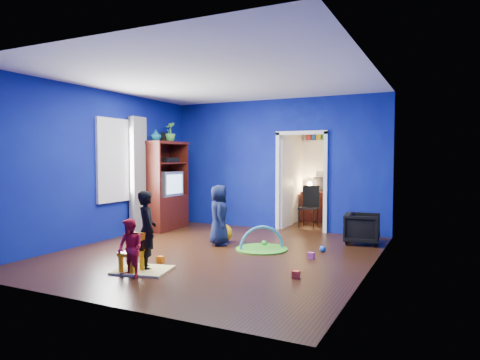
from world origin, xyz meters
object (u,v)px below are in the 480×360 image
at_px(toddler_red, 130,249).
at_px(study_desk, 320,207).
at_px(vase, 156,135).
at_px(hopper_ball, 223,233).
at_px(tv_armoire, 165,185).
at_px(kid_chair, 131,255).
at_px(folding_chair, 309,207).
at_px(play_mat, 262,249).
at_px(crt_tv, 166,184).
at_px(child_black, 147,230).
at_px(armchair, 362,229).
at_px(child_navy, 219,215).

relative_size(toddler_red, study_desk, 0.90).
bearing_deg(vase, hopper_ball, -13.73).
height_order(tv_armoire, kid_chair, tv_armoire).
relative_size(study_desk, folding_chair, 0.96).
height_order(play_mat, study_desk, study_desk).
distance_m(crt_tv, folding_chair, 3.29).
bearing_deg(crt_tv, toddler_red, -61.24).
bearing_deg(vase, play_mat, -14.59).
relative_size(child_black, crt_tv, 1.62).
bearing_deg(hopper_ball, toddler_red, -89.57).
distance_m(study_desk, folding_chair, 0.96).
relative_size(toddler_red, kid_chair, 1.58).
xyz_separation_m(hopper_ball, study_desk, (0.93, 3.40, 0.20)).
xyz_separation_m(child_black, toddler_red, (0.07, -0.44, -0.17)).
relative_size(kid_chair, study_desk, 0.57).
height_order(crt_tv, study_desk, crt_tv).
xyz_separation_m(vase, folding_chair, (2.82, 1.98, -1.62)).
xyz_separation_m(child_black, play_mat, (0.96, 1.94, -0.55)).
relative_size(armchair, crt_tv, 0.90).
height_order(child_navy, hopper_ball, child_navy).
xyz_separation_m(child_black, study_desk, (0.97, 5.61, -0.19)).
height_order(armchair, play_mat, armchair).
xyz_separation_m(child_black, child_navy, (0.10, 1.96, -0.01)).
bearing_deg(play_mat, hopper_ball, 163.65).
xyz_separation_m(armchair, kid_chair, (-2.52, -3.46, -0.04)).
xyz_separation_m(crt_tv, hopper_ball, (1.85, -0.76, -0.84)).
bearing_deg(toddler_red, vase, 134.68).
bearing_deg(study_desk, tv_armoire, -136.83).
relative_size(vase, hopper_ball, 0.69).
distance_m(armchair, child_navy, 2.67).
height_order(crt_tv, kid_chair, crt_tv).
relative_size(toddler_red, crt_tv, 1.13).
height_order(child_black, hopper_ball, child_black).
bearing_deg(toddler_red, armchair, 70.11).
bearing_deg(study_desk, toddler_red, -98.54).
bearing_deg(crt_tv, folding_chair, 31.21).
relative_size(child_black, toddler_red, 1.44).
relative_size(crt_tv, play_mat, 0.77).
height_order(armchair, child_navy, child_navy).
bearing_deg(play_mat, child_navy, 178.86).
relative_size(armchair, tv_armoire, 0.32).
distance_m(vase, tv_armoire, 1.14).
xyz_separation_m(vase, hopper_ball, (1.89, -0.46, -1.91)).
distance_m(kid_chair, folding_chair, 5.01).
bearing_deg(armchair, child_black, 137.03).
height_order(tv_armoire, play_mat, tv_armoire).
relative_size(crt_tv, study_desk, 0.80).
xyz_separation_m(toddler_red, crt_tv, (-1.87, 3.41, 0.63)).
distance_m(child_black, crt_tv, 3.50).
bearing_deg(hopper_ball, tv_armoire, 158.04).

